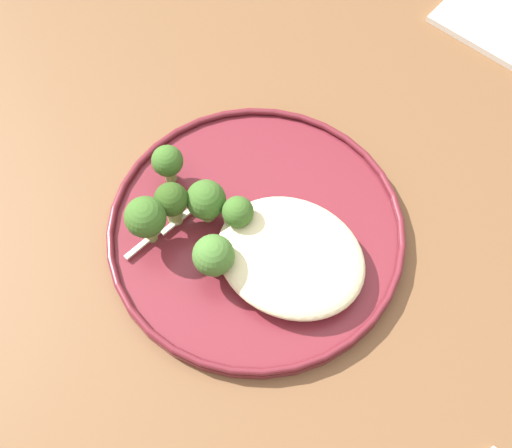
% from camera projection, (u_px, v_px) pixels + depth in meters
% --- Properties ---
extents(ground, '(6.00, 6.00, 0.00)m').
position_uv_depth(ground, '(251.00, 370.00, 1.30)').
color(ground, '#2D2B28').
extents(wooden_dining_table, '(1.40, 1.00, 0.74)m').
position_uv_depth(wooden_dining_table, '(247.00, 220.00, 0.71)').
color(wooden_dining_table, brown).
rests_on(wooden_dining_table, ground).
extents(dinner_plate, '(0.29, 0.29, 0.02)m').
position_uv_depth(dinner_plate, '(256.00, 230.00, 0.61)').
color(dinner_plate, maroon).
rests_on(dinner_plate, wooden_dining_table).
extents(noodle_bed, '(0.14, 0.12, 0.03)m').
position_uv_depth(noodle_bed, '(291.00, 256.00, 0.58)').
color(noodle_bed, beige).
rests_on(noodle_bed, dinner_plate).
extents(seared_scallop_left_edge, '(0.02, 0.02, 0.02)m').
position_uv_depth(seared_scallop_left_edge, '(236.00, 220.00, 0.60)').
color(seared_scallop_left_edge, beige).
rests_on(seared_scallop_left_edge, dinner_plate).
extents(seared_scallop_on_noodles, '(0.03, 0.03, 0.01)m').
position_uv_depth(seared_scallop_on_noodles, '(305.00, 235.00, 0.59)').
color(seared_scallop_on_noodles, '#DBB77A').
rests_on(seared_scallop_on_noodles, dinner_plate).
extents(seared_scallop_right_edge, '(0.03, 0.03, 0.01)m').
position_uv_depth(seared_scallop_right_edge, '(307.00, 276.00, 0.57)').
color(seared_scallop_right_edge, beige).
rests_on(seared_scallop_right_edge, dinner_plate).
extents(seared_scallop_rear_pale, '(0.04, 0.04, 0.01)m').
position_uv_depth(seared_scallop_rear_pale, '(287.00, 258.00, 0.58)').
color(seared_scallop_rear_pale, '#E5C689').
rests_on(seared_scallop_rear_pale, dinner_plate).
extents(seared_scallop_front_small, '(0.03, 0.03, 0.02)m').
position_uv_depth(seared_scallop_front_small, '(225.00, 256.00, 0.58)').
color(seared_scallop_front_small, '#E5C689').
rests_on(seared_scallop_front_small, dinner_plate).
extents(seared_scallop_tiny_bay, '(0.02, 0.02, 0.01)m').
position_uv_depth(seared_scallop_tiny_bay, '(309.00, 302.00, 0.56)').
color(seared_scallop_tiny_bay, beige).
rests_on(seared_scallop_tiny_bay, dinner_plate).
extents(broccoli_floret_beside_noodles, '(0.04, 0.04, 0.06)m').
position_uv_depth(broccoli_floret_beside_noodles, '(146.00, 218.00, 0.57)').
color(broccoli_floret_beside_noodles, '#89A356').
rests_on(broccoli_floret_beside_noodles, dinner_plate).
extents(broccoli_floret_rear_charred, '(0.03, 0.03, 0.05)m').
position_uv_depth(broccoli_floret_rear_charred, '(238.00, 213.00, 0.58)').
color(broccoli_floret_rear_charred, '#89A356').
rests_on(broccoli_floret_rear_charred, dinner_plate).
extents(broccoli_floret_left_leaning, '(0.03, 0.03, 0.05)m').
position_uv_depth(broccoli_floret_left_leaning, '(168.00, 162.00, 0.61)').
color(broccoli_floret_left_leaning, '#7A994C').
rests_on(broccoli_floret_left_leaning, dinner_plate).
extents(broccoli_floret_front_edge, '(0.03, 0.03, 0.06)m').
position_uv_depth(broccoli_floret_front_edge, '(172.00, 201.00, 0.58)').
color(broccoli_floret_front_edge, '#89A356').
rests_on(broccoli_floret_front_edge, dinner_plate).
extents(broccoli_floret_right_tilted, '(0.04, 0.04, 0.05)m').
position_uv_depth(broccoli_floret_right_tilted, '(214.00, 256.00, 0.56)').
color(broccoli_floret_right_tilted, '#89A356').
rests_on(broccoli_floret_right_tilted, dinner_plate).
extents(broccoli_floret_split_head, '(0.04, 0.04, 0.05)m').
position_uv_depth(broccoli_floret_split_head, '(206.00, 201.00, 0.59)').
color(broccoli_floret_split_head, '#89A356').
rests_on(broccoli_floret_split_head, dinner_plate).
extents(onion_sliver_short_strip, '(0.02, 0.04, 0.00)m').
position_uv_depth(onion_sliver_short_strip, '(143.00, 244.00, 0.59)').
color(onion_sliver_short_strip, silver).
rests_on(onion_sliver_short_strip, dinner_plate).
extents(onion_sliver_pale_crescent, '(0.02, 0.05, 0.00)m').
position_uv_depth(onion_sliver_pale_crescent, '(181.00, 218.00, 0.61)').
color(onion_sliver_pale_crescent, silver).
rests_on(onion_sliver_pale_crescent, dinner_plate).
extents(folded_napkin, '(0.16, 0.12, 0.01)m').
position_uv_depth(folded_napkin, '(500.00, 29.00, 0.74)').
color(folded_napkin, white).
rests_on(folded_napkin, wooden_dining_table).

